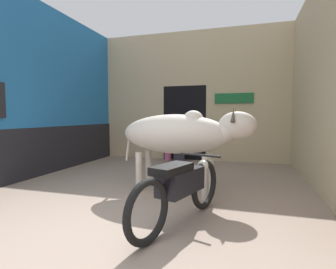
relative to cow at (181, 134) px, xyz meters
The scene contains 8 objects.
ground_plane 2.25m from the cow, 104.65° to the right, with size 30.00×30.00×0.00m, color gray.
wall_left_shopfront 3.47m from the cow, 168.63° to the left, with size 0.25×5.27×3.75m.
wall_back_with_doorway 3.66m from the cow, 99.29° to the left, with size 5.41×0.93×3.75m.
wall_right_with_door 2.52m from the cow, 15.37° to the left, with size 0.22×5.27×3.75m.
cow is the anchor object (origin of this frame).
motorcycle_near 1.42m from the cow, 76.69° to the right, with size 0.77×1.87×0.79m.
shopkeeper_seated 3.02m from the cow, 104.21° to the left, with size 0.41×0.34×1.27m.
plastic_stool 3.38m from the cow, 110.50° to the left, with size 0.29×0.29×0.47m.
Camera 1 is at (1.54, -2.29, 1.29)m, focal length 28.00 mm.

